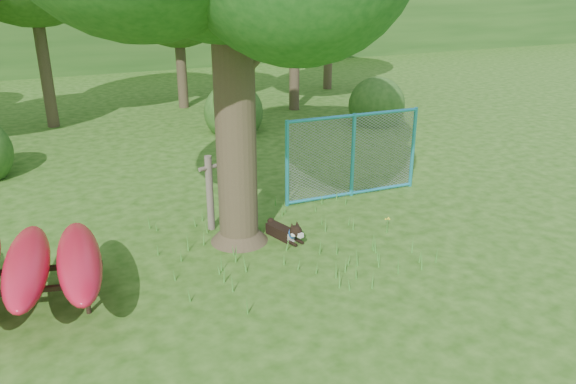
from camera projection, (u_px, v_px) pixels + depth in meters
name	position (u px, v px, depth m)	size (l,w,h in m)	color
ground	(308.00, 277.00, 8.87)	(80.00, 80.00, 0.00)	#20490E
wooden_post	(210.00, 191.00, 10.32)	(0.39, 0.18, 1.44)	brown
kayak_rack	(0.00, 267.00, 7.75)	(2.92, 3.13, 0.90)	black
husky_dog	(286.00, 232.00, 10.10)	(0.44, 0.95, 0.43)	black
fence_section	(353.00, 155.00, 11.88)	(3.11, 0.20, 3.02)	#2AA0C5
wildflower_clump	(388.00, 220.00, 10.58)	(0.10, 0.08, 0.20)	#428A2D
shrub_right	(376.00, 123.00, 18.20)	(1.80, 1.80, 1.80)	#244E19
shrub_mid	(234.00, 131.00, 17.27)	(1.80, 1.80, 1.80)	#244E19
wooded_hillside	(84.00, 5.00, 31.50)	(80.00, 12.00, 6.00)	#244E19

